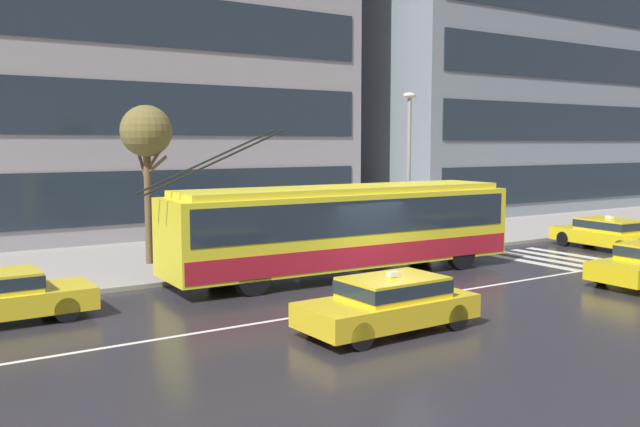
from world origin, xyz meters
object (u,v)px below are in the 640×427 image
pedestrian_at_shelter (177,220)px  street_lamp (409,157)px  taxi_oncoming_near (390,301)px  pedestrian_approaching_curb (374,212)px  trolleybus (345,227)px  bus_shelter (243,211)px  street_tree_bare (146,135)px  taxi_cross_traffic (607,232)px

pedestrian_at_shelter → street_lamp: 9.40m
taxi_oncoming_near → street_lamp: (7.78, 8.52, 3.12)m
taxi_oncoming_near → pedestrian_at_shelter: pedestrian_at_shelter is taller
pedestrian_approaching_curb → trolleybus: bearing=-138.8°
pedestrian_at_shelter → street_lamp: (9.04, -1.50, 2.09)m
bus_shelter → street_tree_bare: size_ratio=0.69×
taxi_oncoming_near → street_lamp: size_ratio=0.69×
taxi_oncoming_near → trolleybus: bearing=63.7°
pedestrian_at_shelter → bus_shelter: bearing=-7.6°
pedestrian_approaching_curb → street_lamp: bearing=-28.8°
trolleybus → bus_shelter: (-1.88, 3.68, 0.31)m
taxi_oncoming_near → street_tree_bare: (-1.92, 11.01, 3.95)m
taxi_cross_traffic → street_lamp: street_lamp is taller
taxi_cross_traffic → taxi_oncoming_near: bearing=-162.7°
trolleybus → bus_shelter: size_ratio=3.38×
trolleybus → taxi_oncoming_near: trolleybus is taller
street_lamp → street_tree_bare: street_lamp is taller
trolleybus → pedestrian_approaching_curb: bearing=41.2°
pedestrian_approaching_curb → taxi_cross_traffic: bearing=-27.2°
taxi_cross_traffic → pedestrian_at_shelter: pedestrian_at_shelter is taller
taxi_cross_traffic → pedestrian_at_shelter: bearing=162.2°
trolleybus → street_tree_bare: street_tree_bare is taller
street_tree_bare → pedestrian_approaching_curb: bearing=-12.1°
taxi_oncoming_near → street_tree_bare: bearing=99.9°
bus_shelter → pedestrian_at_shelter: 2.39m
trolleybus → street_tree_bare: (-4.90, 4.98, 3.02)m
taxi_oncoming_near → bus_shelter: size_ratio=1.13×
bus_shelter → pedestrian_at_shelter: size_ratio=1.93×
pedestrian_at_shelter → pedestrian_approaching_curb: (7.84, -0.84, -0.09)m
taxi_oncoming_near → street_lamp: bearing=47.6°
taxi_cross_traffic → taxi_oncoming_near: 15.92m
bus_shelter → trolleybus: bearing=-63.0°
trolleybus → street_tree_bare: bearing=134.5°
taxi_cross_traffic → pedestrian_at_shelter: size_ratio=2.26×
street_lamp → taxi_oncoming_near: bearing=-132.4°
taxi_cross_traffic → bus_shelter: 15.00m
taxi_oncoming_near → pedestrian_at_shelter: bearing=97.2°
bus_shelter → pedestrian_approaching_curb: (5.48, -0.53, -0.29)m
pedestrian_approaching_curb → bus_shelter: bearing=174.5°
taxi_cross_traffic → street_lamp: size_ratio=0.72×
pedestrian_at_shelter → pedestrian_approaching_curb: 7.88m
trolleybus → street_lamp: bearing=27.4°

